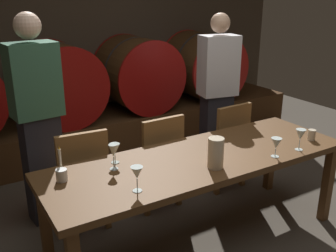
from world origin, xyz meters
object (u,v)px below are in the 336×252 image
guest_right (217,94)px  wine_glass_right (276,144)px  wine_glass_left (113,152)px  pitcher (216,153)px  wine_barrel_center_right (138,73)px  wine_glass_center (115,150)px  chair_center (157,157)px  chair_right (225,141)px  candle_center (61,166)px  dining_table (200,165)px  wine_glass_far_left (137,173)px  cup_right (312,135)px  chair_left (81,174)px  wine_barrel_center_left (58,83)px  wine_glass_far_right (300,135)px  cup_left (62,175)px  guest_left (38,120)px  wine_barrel_far_right (203,66)px

guest_right → wine_glass_right: guest_right is taller
wine_glass_left → pitcher: bearing=-29.0°
wine_barrel_center_right → wine_glass_center: 2.33m
chair_center → pitcher: (-0.01, -0.83, 0.34)m
chair_right → pitcher: size_ratio=4.02×
candle_center → chair_right: bearing=11.6°
dining_table → chair_center: 0.64m
wine_glass_far_left → wine_glass_left: size_ratio=0.90×
chair_right → cup_right: (0.24, -0.80, 0.28)m
chair_left → chair_right: size_ratio=1.00×
wine_barrel_center_right → wine_glass_left: size_ratio=5.04×
chair_center → chair_right: (0.76, -0.02, 0.00)m
wine_barrel_center_left → cup_right: wine_barrel_center_left is taller
wine_barrel_center_left → guest_right: 1.82m
wine_barrel_center_right → pitcher: (-0.64, -2.43, -0.06)m
wine_glass_far_right → cup_left: 1.78m
wine_glass_far_right → wine_glass_left: bearing=162.6°
candle_center → wine_glass_center: bearing=-2.9°
chair_center → wine_glass_far_left: wine_glass_far_left is taller
chair_left → pitcher: 1.14m
chair_center → guest_left: size_ratio=0.50×
wine_barrel_far_right → guest_right: 1.46m
chair_right → wine_glass_right: (-0.27, -0.89, 0.34)m
wine_barrel_center_left → candle_center: bearing=-106.0°
wine_glass_center → guest_left: bearing=115.7°
guest_left → wine_glass_far_left: guest_left is taller
chair_center → dining_table: bearing=90.1°
guest_right → pitcher: size_ratio=7.71×
wine_barrel_center_left → cup_left: wine_barrel_center_left is taller
wine_glass_left → cup_left: (-0.36, 0.02, -0.09)m
dining_table → wine_glass_far_right: bearing=-21.7°
chair_left → pitcher: pitcher is taller
chair_left → guest_right: guest_right is taller
wine_barrel_far_right → wine_glass_center: size_ratio=6.32×
candle_center → chair_center: bearing=21.3°
cup_left → chair_center: bearing=25.6°
chair_right → wine_barrel_center_left: bearing=-57.4°
cup_right → wine_glass_far_right: bearing=-160.1°
dining_table → guest_left: size_ratio=1.35×
chair_right → guest_left: (-1.68, 0.35, 0.41)m
wine_glass_center → wine_glass_right: size_ratio=0.99×
guest_left → wine_glass_left: (0.30, -0.82, -0.04)m
wine_barrel_center_right → wine_glass_far_right: size_ratio=5.47×
guest_right → wine_barrel_center_left: bearing=-33.0°
cup_left → wine_barrel_center_right: bearing=52.1°
chair_left → guest_right: size_ratio=0.52×
chair_right → pitcher: 1.16m
wine_barrel_center_left → cup_left: 2.16m
wine_barrel_far_right → wine_glass_far_left: wine_barrel_far_right is taller
wine_glass_left → cup_left: wine_glass_left is taller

